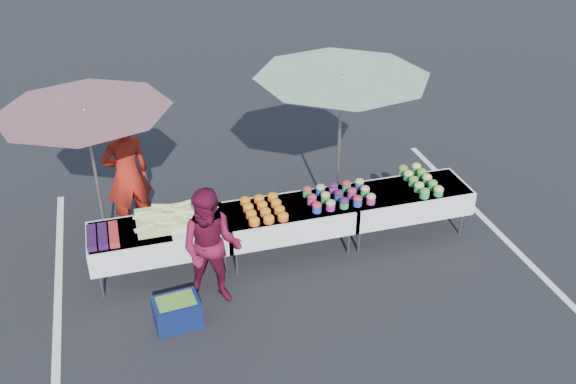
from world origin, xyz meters
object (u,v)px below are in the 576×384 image
object	(u,v)px
vendor	(127,174)
customer	(211,248)
table_right	(405,199)
umbrella_right	(342,90)
table_left	(159,238)
storage_bin	(177,312)
umbrella_left	(86,123)
table_center	(288,217)

from	to	relation	value
vendor	customer	size ratio (longest dim) A/B	1.17
table_right	vendor	world-z (taller)	vendor
umbrella_right	table_left	bearing A→B (deg)	-171.50
table_right	storage_bin	world-z (taller)	table_right
customer	umbrella_left	size ratio (longest dim) A/B	0.68
umbrella_left	storage_bin	bearing A→B (deg)	-66.26
customer	umbrella_right	size ratio (longest dim) A/B	0.57
customer	umbrella_left	world-z (taller)	umbrella_left
customer	umbrella_left	xyz separation A→B (m)	(-1.28, 1.39, 1.26)
umbrella_right	table_right	bearing A→B (deg)	-23.39
umbrella_left	umbrella_right	size ratio (longest dim) A/B	0.84
table_left	table_center	xyz separation A→B (m)	(1.80, 0.00, 0.00)
table_left	customer	distance (m)	0.98
umbrella_left	umbrella_right	distance (m)	3.39
umbrella_left	table_left	bearing A→B (deg)	-42.25
umbrella_right	vendor	bearing A→B (deg)	164.71
table_right	table_left	bearing A→B (deg)	180.00
umbrella_left	umbrella_right	bearing A→B (deg)	-4.00
storage_bin	table_center	bearing A→B (deg)	26.36
table_left	vendor	size ratio (longest dim) A/B	0.97
customer	storage_bin	bearing A→B (deg)	-126.84
table_center	table_right	distance (m)	1.80
table_center	vendor	distance (m)	2.45
table_right	umbrella_right	world-z (taller)	umbrella_right
table_left	storage_bin	xyz separation A→B (m)	(0.06, -1.08, -0.39)
vendor	umbrella_left	xyz separation A→B (m)	(-0.41, -0.58, 1.12)
vendor	umbrella_right	size ratio (longest dim) A/B	0.67
table_left	vendor	xyz separation A→B (m)	(-0.29, 1.21, 0.37)
table_right	customer	world-z (taller)	customer
customer	storage_bin	distance (m)	0.89
vendor	umbrella_left	bearing A→B (deg)	36.79
storage_bin	table_left	bearing A→B (deg)	87.47
customer	table_center	bearing A→B (deg)	52.52
table_left	umbrella_left	bearing A→B (deg)	137.75
customer	umbrella_left	distance (m)	2.27
table_right	storage_bin	bearing A→B (deg)	-162.99
umbrella_right	storage_bin	xyz separation A→B (m)	(-2.62, -1.48, -2.05)
table_left	umbrella_right	bearing A→B (deg)	8.50
table_center	customer	world-z (taller)	customer
table_center	umbrella_left	distance (m)	2.98
table_right	umbrella_left	size ratio (longest dim) A/B	0.78
table_left	customer	bearing A→B (deg)	-52.06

